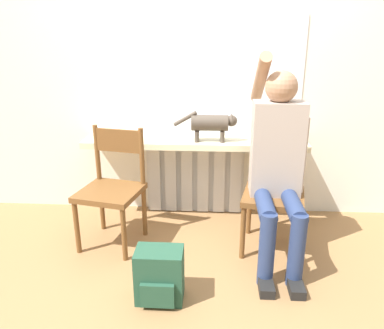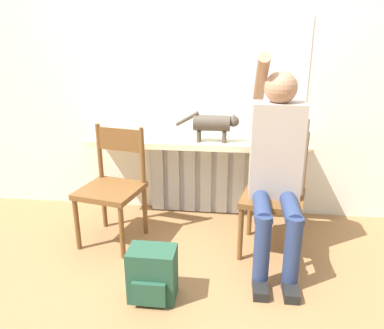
{
  "view_description": "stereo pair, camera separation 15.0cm",
  "coord_description": "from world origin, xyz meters",
  "px_view_note": "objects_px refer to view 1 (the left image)",
  "views": [
    {
      "loc": [
        0.16,
        -1.88,
        1.48
      ],
      "look_at": [
        0.0,
        0.71,
        0.59
      ],
      "focal_mm": 35.0,
      "sensor_mm": 36.0,
      "label": 1
    },
    {
      "loc": [
        0.31,
        -1.86,
        1.48
      ],
      "look_at": [
        0.0,
        0.71,
        0.59
      ],
      "focal_mm": 35.0,
      "sensor_mm": 36.0,
      "label": 2
    }
  ],
  "objects_px": {
    "chair_left": "(112,187)",
    "cat": "(212,123)",
    "chair_right": "(274,190)",
    "person": "(278,161)",
    "backpack": "(160,276)"
  },
  "relations": [
    {
      "from": "chair_left",
      "to": "cat",
      "type": "bearing_deg",
      "value": 40.27
    },
    {
      "from": "chair_right",
      "to": "person",
      "type": "relative_size",
      "value": 0.62
    },
    {
      "from": "chair_left",
      "to": "backpack",
      "type": "relative_size",
      "value": 2.66
    },
    {
      "from": "cat",
      "to": "person",
      "type": "bearing_deg",
      "value": -47.72
    },
    {
      "from": "chair_left",
      "to": "chair_right",
      "type": "relative_size",
      "value": 1.0
    },
    {
      "from": "cat",
      "to": "backpack",
      "type": "bearing_deg",
      "value": -105.25
    },
    {
      "from": "chair_right",
      "to": "backpack",
      "type": "relative_size",
      "value": 2.66
    },
    {
      "from": "chair_left",
      "to": "cat",
      "type": "distance_m",
      "value": 0.9
    },
    {
      "from": "chair_right",
      "to": "backpack",
      "type": "xyz_separation_m",
      "value": [
        -0.73,
        -0.65,
        -0.28
      ]
    },
    {
      "from": "chair_left",
      "to": "backpack",
      "type": "bearing_deg",
      "value": -44.33
    },
    {
      "from": "chair_left",
      "to": "person",
      "type": "distance_m",
      "value": 1.19
    },
    {
      "from": "cat",
      "to": "backpack",
      "type": "distance_m",
      "value": 1.26
    },
    {
      "from": "cat",
      "to": "backpack",
      "type": "relative_size",
      "value": 1.55
    },
    {
      "from": "chair_right",
      "to": "backpack",
      "type": "distance_m",
      "value": 1.02
    },
    {
      "from": "chair_left",
      "to": "chair_right",
      "type": "height_order",
      "value": "same"
    }
  ]
}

